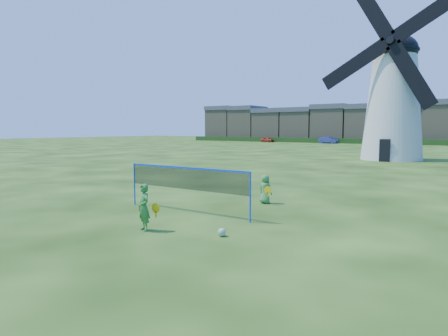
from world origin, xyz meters
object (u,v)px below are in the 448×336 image
badminton_net (186,179)px  player_boy (265,189)px  car_right (329,140)px  windmill (393,98)px  player_girl (144,207)px  car_left (268,140)px  play_ball (222,232)px

badminton_net → player_boy: 3.33m
car_right → windmill: bearing=-141.1°
player_girl → car_left: size_ratio=0.40×
player_girl → player_boy: size_ratio=1.20×
badminton_net → car_right: bearing=105.7°
play_ball → car_left: car_left is taller
badminton_net → play_ball: 3.35m
player_boy → play_ball: player_boy is taller
player_girl → play_ball: bearing=40.6°
player_boy → play_ball: size_ratio=4.97×
player_boy → car_left: bearing=-51.7°
windmill → car_left: (-31.88, 35.70, -5.05)m
player_girl → car_left: bearing=136.6°
player_girl → car_left: (-31.72, 66.32, -0.10)m
player_girl → car_right: size_ratio=0.34×
windmill → player_girl: bearing=-90.3°
windmill → car_left: 48.13m
player_girl → player_boy: 5.52m
windmill → play_ball: bearing=-86.3°
player_girl → car_right: 69.98m
badminton_net → player_boy: (1.40, 2.96, -0.59)m
car_right → play_ball: bearing=-151.0°
play_ball → car_right: car_right is taller
windmill → car_right: windmill is taller
play_ball → car_right: 69.87m
player_girl → play_ball: (2.11, 0.75, -0.55)m
play_ball → player_boy: bearing=105.1°
windmill → badminton_net: bearing=-91.5°
badminton_net → play_ball: bearing=-33.1°
player_girl → car_left: 73.51m
badminton_net → car_left: badminton_net is taller
player_girl → play_ball: size_ratio=5.96×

